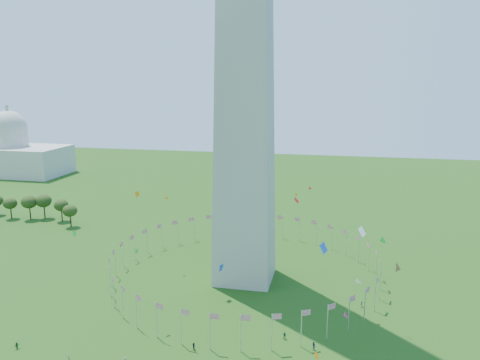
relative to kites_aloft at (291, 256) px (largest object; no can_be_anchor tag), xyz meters
name	(u,v)px	position (x,y,z in m)	size (l,w,h in m)	color
flag_ring	(245,264)	(-16.56, 28.05, -14.68)	(80.24, 80.24, 9.00)	silver
capitol_building	(10,139)	(-196.56, 158.05, 3.82)	(70.00, 35.00, 46.00)	beige
kites_aloft	(291,256)	(0.00, 0.00, 0.00)	(127.08, 65.85, 30.16)	white
tree_line_west	(18,208)	(-125.66, 68.46, -13.82)	(55.53, 15.12, 13.04)	#344E1A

